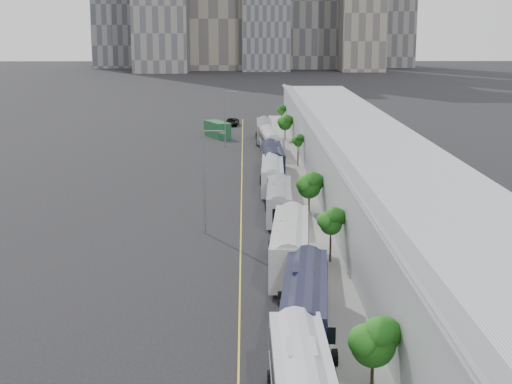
{
  "coord_description": "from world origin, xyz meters",
  "views": [
    {
      "loc": [
        -1.11,
        -27.05,
        19.17
      ],
      "look_at": [
        -0.01,
        48.52,
        3.0
      ],
      "focal_mm": 55.0,
      "sensor_mm": 36.0,
      "label": 1
    }
  ],
  "objects_px": {
    "bus_7": "(264,132)",
    "suv": "(232,122)",
    "bus_1": "(305,309)",
    "bus_2": "(290,250)",
    "street_lamp_near": "(206,175)",
    "bus_4": "(272,178)",
    "bus_5": "(273,162)",
    "shipping_container": "(217,130)",
    "street_lamp_far": "(226,115)",
    "bus_3": "(279,204)",
    "bus_6": "(270,143)"
  },
  "relations": [
    {
      "from": "bus_5",
      "to": "bus_7",
      "type": "xyz_separation_m",
      "value": [
        -0.41,
        28.98,
        -0.05
      ]
    },
    {
      "from": "bus_5",
      "to": "bus_7",
      "type": "height_order",
      "value": "bus_5"
    },
    {
      "from": "bus_4",
      "to": "bus_6",
      "type": "distance_m",
      "value": 27.13
    },
    {
      "from": "bus_1",
      "to": "shipping_container",
      "type": "bearing_deg",
      "value": 101.32
    },
    {
      "from": "street_lamp_near",
      "to": "suv",
      "type": "relative_size",
      "value": 1.87
    },
    {
      "from": "bus_6",
      "to": "street_lamp_far",
      "type": "bearing_deg",
      "value": 132.43
    },
    {
      "from": "bus_4",
      "to": "bus_5",
      "type": "relative_size",
      "value": 0.98
    },
    {
      "from": "bus_6",
      "to": "bus_7",
      "type": "bearing_deg",
      "value": 89.85
    },
    {
      "from": "bus_3",
      "to": "street_lamp_near",
      "type": "xyz_separation_m",
      "value": [
        -7.04,
        -5.74,
        4.1
      ]
    },
    {
      "from": "suv",
      "to": "bus_1",
      "type": "bearing_deg",
      "value": -79.21
    },
    {
      "from": "street_lamp_near",
      "to": "street_lamp_far",
      "type": "xyz_separation_m",
      "value": [
        0.67,
        52.96,
        -0.43
      ]
    },
    {
      "from": "shipping_container",
      "to": "bus_5",
      "type": "bearing_deg",
      "value": -100.47
    },
    {
      "from": "bus_4",
      "to": "street_lamp_far",
      "type": "bearing_deg",
      "value": 102.31
    },
    {
      "from": "bus_6",
      "to": "suv",
      "type": "distance_m",
      "value": 34.28
    },
    {
      "from": "street_lamp_far",
      "to": "bus_6",
      "type": "bearing_deg",
      "value": -44.59
    },
    {
      "from": "bus_4",
      "to": "bus_3",
      "type": "bearing_deg",
      "value": -87.11
    },
    {
      "from": "bus_1",
      "to": "bus_2",
      "type": "xyz_separation_m",
      "value": [
        -0.19,
        12.96,
        0.06
      ]
    },
    {
      "from": "bus_6",
      "to": "street_lamp_near",
      "type": "bearing_deg",
      "value": -102.17
    },
    {
      "from": "bus_2",
      "to": "suv",
      "type": "relative_size",
      "value": 2.69
    },
    {
      "from": "bus_1",
      "to": "bus_3",
      "type": "height_order",
      "value": "bus_1"
    },
    {
      "from": "bus_3",
      "to": "suv",
      "type": "relative_size",
      "value": 2.31
    },
    {
      "from": "bus_7",
      "to": "bus_1",
      "type": "bearing_deg",
      "value": -88.97
    },
    {
      "from": "bus_7",
      "to": "suv",
      "type": "xyz_separation_m",
      "value": [
        -5.78,
        20.95,
        -0.79
      ]
    },
    {
      "from": "street_lamp_far",
      "to": "shipping_container",
      "type": "xyz_separation_m",
      "value": [
        -1.84,
        11.01,
        -3.77
      ]
    },
    {
      "from": "bus_3",
      "to": "street_lamp_far",
      "type": "xyz_separation_m",
      "value": [
        -6.37,
        47.21,
        3.67
      ]
    },
    {
      "from": "bus_5",
      "to": "bus_7",
      "type": "bearing_deg",
      "value": 89.98
    },
    {
      "from": "bus_1",
      "to": "shipping_container",
      "type": "height_order",
      "value": "bus_1"
    },
    {
      "from": "bus_1",
      "to": "suv",
      "type": "distance_m",
      "value": 104.66
    },
    {
      "from": "bus_1",
      "to": "street_lamp_near",
      "type": "distance_m",
      "value": 25.94
    },
    {
      "from": "bus_2",
      "to": "street_lamp_far",
      "type": "relative_size",
      "value": 1.58
    },
    {
      "from": "bus_3",
      "to": "bus_7",
      "type": "relative_size",
      "value": 0.98
    },
    {
      "from": "bus_1",
      "to": "bus_6",
      "type": "bearing_deg",
      "value": 95.72
    },
    {
      "from": "bus_2",
      "to": "shipping_container",
      "type": "bearing_deg",
      "value": 100.87
    },
    {
      "from": "bus_2",
      "to": "bus_3",
      "type": "height_order",
      "value": "bus_2"
    },
    {
      "from": "bus_5",
      "to": "bus_6",
      "type": "bearing_deg",
      "value": 88.39
    },
    {
      "from": "bus_4",
      "to": "bus_5",
      "type": "bearing_deg",
      "value": 89.73
    },
    {
      "from": "bus_6",
      "to": "street_lamp_far",
      "type": "height_order",
      "value": "street_lamp_far"
    },
    {
      "from": "bus_1",
      "to": "suv",
      "type": "relative_size",
      "value": 2.61
    },
    {
      "from": "street_lamp_near",
      "to": "suv",
      "type": "xyz_separation_m",
      "value": [
        1.07,
        79.91,
        -4.85
      ]
    },
    {
      "from": "bus_5",
      "to": "shipping_container",
      "type": "distance_m",
      "value": 35.01
    },
    {
      "from": "bus_4",
      "to": "shipping_container",
      "type": "relative_size",
      "value": 1.87
    },
    {
      "from": "bus_2",
      "to": "bus_3",
      "type": "distance_m",
      "value": 17.34
    },
    {
      "from": "bus_7",
      "to": "bus_3",
      "type": "bearing_deg",
      "value": -89.12
    },
    {
      "from": "bus_7",
      "to": "street_lamp_far",
      "type": "height_order",
      "value": "street_lamp_far"
    },
    {
      "from": "bus_7",
      "to": "suv",
      "type": "bearing_deg",
      "value": 106.09
    },
    {
      "from": "bus_2",
      "to": "bus_3",
      "type": "relative_size",
      "value": 1.16
    },
    {
      "from": "bus_4",
      "to": "bus_5",
      "type": "distance_m",
      "value": 10.87
    },
    {
      "from": "bus_3",
      "to": "bus_1",
      "type": "bearing_deg",
      "value": -86.67
    },
    {
      "from": "bus_4",
      "to": "street_lamp_far",
      "type": "xyz_separation_m",
      "value": [
        -6.16,
        33.84,
        3.61
      ]
    },
    {
      "from": "bus_2",
      "to": "street_lamp_far",
      "type": "xyz_separation_m",
      "value": [
        -6.5,
        64.55,
        3.43
      ]
    }
  ]
}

